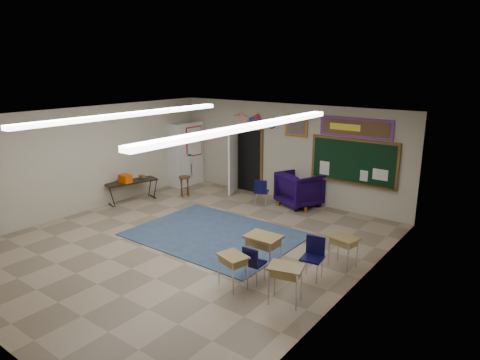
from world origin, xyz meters
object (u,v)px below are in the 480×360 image
Objects in this scene: folding_table at (132,190)px; wooden_stool at (185,186)px; wingback_armchair at (299,189)px; student_desk_front_left at (263,253)px; student_desk_front_right at (343,250)px.

wooden_stool is at bearing 71.46° from folding_table.
wingback_armchair is 1.37× the size of student_desk_front_left.
student_desk_front_left reaches higher than wooden_stool.
wooden_stool is (-6.18, 1.63, -0.04)m from student_desk_front_right.
student_desk_front_right reaches higher than wooden_stool.
folding_table is at bearing 163.53° from student_desk_front_left.
wingback_armchair is at bearing 142.68° from student_desk_front_right.
wooden_stool is at bearing 44.94° from wingback_armchair.
wingback_armchair is 4.13m from student_desk_front_right.
student_desk_front_left is 6.15m from folding_table.
student_desk_front_right is 7.13m from folding_table.
wooden_stool is (0.95, 1.38, -0.02)m from folding_table.
student_desk_front_left is (1.61, -4.32, -0.05)m from wingback_armchair.
wingback_armchair is 0.68× the size of folding_table.
student_desk_front_left is at bearing -122.15° from student_desk_front_right.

